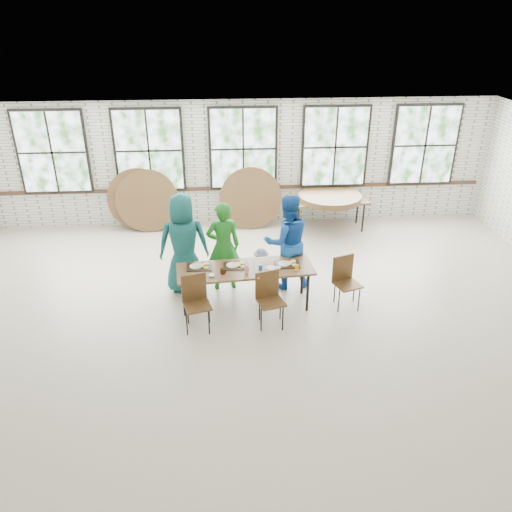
{
  "coord_description": "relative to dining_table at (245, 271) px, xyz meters",
  "views": [
    {
      "loc": [
        -0.57,
        -7.21,
        4.86
      ],
      "look_at": [
        0.0,
        0.4,
        1.05
      ],
      "focal_mm": 35.0,
      "sensor_mm": 36.0,
      "label": 1
    }
  ],
  "objects": [
    {
      "name": "chair_spare",
      "position": [
        1.77,
        -0.13,
        -0.13
      ],
      "size": [
        0.53,
        0.52,
        0.95
      ],
      "rotation": [
        0.0,
        0.0,
        0.35
      ],
      "color": "#4F341A",
      "rests_on": "ground"
    },
    {
      "name": "storage_table",
      "position": [
        2.21,
        3.35,
        -0.0
      ],
      "size": [
        1.85,
        0.89,
        0.74
      ],
      "rotation": [
        0.0,
        0.0,
        0.08
      ],
      "color": "brown",
      "rests_on": "ground"
    },
    {
      "name": "dining_table",
      "position": [
        0.0,
        0.0,
        0.0
      ],
      "size": [
        2.46,
        1.0,
        0.74
      ],
      "rotation": [
        0.0,
        0.0,
        0.09
      ],
      "color": "brown",
      "rests_on": "ground"
    },
    {
      "name": "adult_teal",
      "position": [
        -1.1,
        0.65,
        0.27
      ],
      "size": [
        0.98,
        0.67,
        1.92
      ],
      "primitive_type": "imported",
      "rotation": [
        0.0,
        0.0,
        3.21
      ],
      "color": "#165655",
      "rests_on": "ground"
    },
    {
      "name": "chair_near_right",
      "position": [
        0.37,
        -0.61,
        -0.13
      ],
      "size": [
        0.52,
        0.51,
        0.95
      ],
      "rotation": [
        0.0,
        0.0,
        0.28
      ],
      "color": "#4F341A",
      "rests_on": "ground"
    },
    {
      "name": "tabletop_clutter",
      "position": [
        0.07,
        -0.03,
        0.08
      ],
      "size": [
        2.0,
        0.57,
        0.11
      ],
      "color": "black",
      "rests_on": "dining_table"
    },
    {
      "name": "adult_blue",
      "position": [
        0.82,
        0.65,
        0.24
      ],
      "size": [
        0.99,
        0.83,
        1.85
      ],
      "primitive_type": "imported",
      "rotation": [
        0.0,
        0.0,
        3.29
      ],
      "color": "#164A9B",
      "rests_on": "ground"
    },
    {
      "name": "round_tops_leaning",
      "position": [
        -1.38,
        3.63,
        0.05
      ],
      "size": [
        4.18,
        0.41,
        1.49
      ],
      "color": "brown",
      "rests_on": "ground"
    },
    {
      "name": "toddler",
      "position": [
        0.34,
        0.65,
        -0.29
      ],
      "size": [
        0.56,
        0.38,
        0.8
      ],
      "primitive_type": "imported",
      "rotation": [
        0.0,
        0.0,
        2.97
      ],
      "color": "#171A49",
      "rests_on": "ground"
    },
    {
      "name": "room",
      "position": [
        0.18,
        3.88,
        1.14
      ],
      "size": [
        12.0,
        12.0,
        12.0
      ],
      "color": "#B1A08D",
      "rests_on": "ground"
    },
    {
      "name": "chair_near_left",
      "position": [
        -0.86,
        -0.63,
        -0.13
      ],
      "size": [
        0.51,
        0.5,
        0.95
      ],
      "rotation": [
        0.0,
        0.0,
        0.27
      ],
      "color": "#4F341A",
      "rests_on": "ground"
    },
    {
      "name": "round_tops_stacked",
      "position": [
        2.21,
        3.35,
        0.12
      ],
      "size": [
        1.5,
        1.5,
        0.13
      ],
      "color": "brown",
      "rests_on": "storage_table"
    },
    {
      "name": "adult_green",
      "position": [
        -0.37,
        0.65,
        0.18
      ],
      "size": [
        0.68,
        0.5,
        1.74
      ],
      "primitive_type": "imported",
      "rotation": [
        0.0,
        0.0,
        3.27
      ],
      "color": "#1B651B",
      "rests_on": "ground"
    }
  ]
}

